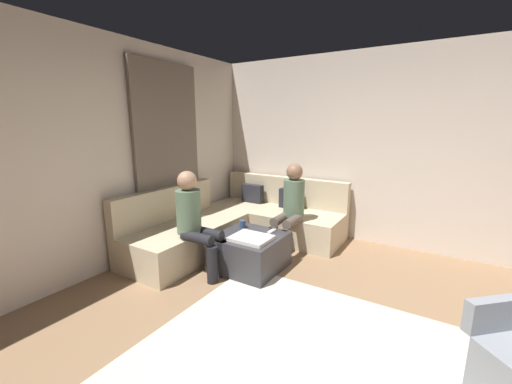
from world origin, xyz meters
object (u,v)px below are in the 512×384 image
Objects in this scene: sectional_couch at (239,223)px; coffee_mug at (243,224)px; ottoman at (250,252)px; person_on_couch_back at (291,205)px; game_remote at (272,231)px; person_on_couch_side at (195,219)px.

sectional_couch is 26.84× the size of coffee_mug.
person_on_couch_back reaches higher than ottoman.
person_on_couch_side reaches higher than game_remote.
coffee_mug is at bearing -50.56° from sectional_couch.
coffee_mug is 0.70m from person_on_couch_back.
game_remote is at bearing 135.24° from person_on_couch_side.
coffee_mug is at bearing 140.71° from ottoman.
game_remote is at bearing 50.71° from ottoman.
ottoman is (0.61, -0.65, -0.07)m from sectional_couch.
ottoman is at bearing -46.98° from sectional_couch.
person_on_couch_back is (0.02, 0.48, 0.23)m from game_remote.
game_remote is (0.18, 0.22, 0.22)m from ottoman.
person_on_couch_back reaches higher than sectional_couch.
person_on_couch_back is (0.20, 0.70, 0.45)m from ottoman.
person_on_couch_side is at bearing -137.26° from ottoman.
game_remote is 0.12× the size of person_on_couch_side.
person_on_couch_back is (0.80, 0.06, 0.38)m from sectional_couch.
sectional_couch is 0.89m from ottoman.
game_remote is (0.79, -0.43, 0.15)m from sectional_couch.
sectional_couch is at bearing 3.92° from person_on_couch_back.
person_on_couch_back is 1.00× the size of person_on_couch_side.
coffee_mug is at bearing 158.46° from person_on_couch_side.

